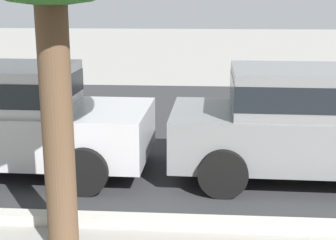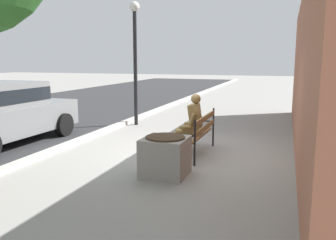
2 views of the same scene
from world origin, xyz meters
name	(u,v)px [view 2 (image 2 of 2)]	position (x,y,z in m)	size (l,w,h in m)	color
ground_plane	(186,154)	(0.00, 0.00, 0.00)	(80.00, 80.00, 0.00)	gray
curb_stone	(75,142)	(0.00, 2.90, 0.06)	(60.00, 0.20, 0.12)	#B2AFA8
building_wall_behind	(310,72)	(1.50, -2.60, 1.83)	(12.00, 0.50, 3.67)	#9E5B42
park_bench	(198,131)	(0.06, -0.27, 0.54)	(1.81, 0.56, 0.95)	brown
bronze_statue_seated	(189,125)	(0.07, -0.05, 0.67)	(0.62, 0.78, 1.37)	olive
concrete_planter	(165,156)	(-1.55, -0.04, 0.37)	(0.80, 0.80, 0.74)	gray
parked_car_grey	(0,112)	(-0.59, 4.64, 0.84)	(4.13, 1.99, 1.56)	slate
lamp_post	(135,46)	(3.02, 2.53, 2.55)	(0.32, 0.32, 3.90)	black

